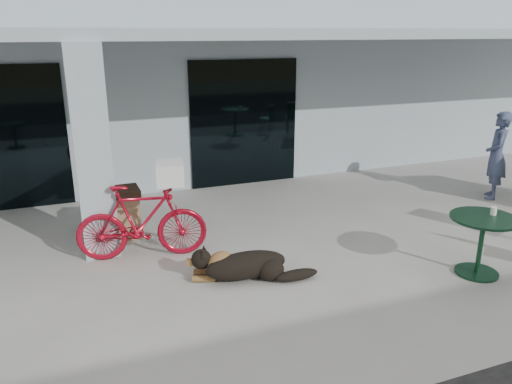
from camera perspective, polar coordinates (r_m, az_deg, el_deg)
name	(u,v)px	position (r m, az deg, el deg)	size (l,w,h in m)	color
ground	(244,307)	(6.33, -1.34, -13.02)	(80.00, 80.00, 0.00)	#A9A79F
building	(134,71)	(13.77, -13.80, 13.24)	(22.00, 7.00, 4.50)	#9FAFB4
storefront_glass_right	(244,123)	(10.89, -1.35, 7.85)	(2.40, 0.06, 2.70)	black
column	(92,154)	(7.62, -18.19, 4.16)	(0.50, 0.50, 3.12)	#9FAFB4
overhang	(171,34)	(8.90, -9.74, 17.39)	(22.00, 2.80, 0.18)	#9FAFB4
bicycle	(142,222)	(7.57, -12.93, -3.32)	(0.54, 1.91, 1.15)	#AD0D22
laundry_basket	(170,173)	(7.33, -9.81, 2.19)	(0.52, 0.39, 0.31)	white
dog	(246,264)	(6.89, -1.13, -8.21)	(1.33, 0.44, 0.44)	black
cafe_table_far	(480,246)	(7.60, 24.27, -5.63)	(0.91, 0.91, 0.85)	#133621
person	(497,156)	(11.08, 25.79, 3.76)	(0.64, 0.42, 1.77)	#3D4767
cup_on_table	(494,211)	(7.58, 25.52, -1.97)	(0.08, 0.08, 0.11)	white
trash_receptacle	(125,213)	(8.44, -14.74, -2.31)	(0.49, 0.49, 0.84)	#896747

